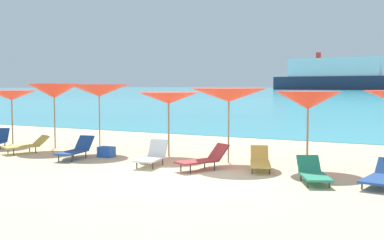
% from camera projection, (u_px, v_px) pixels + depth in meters
% --- Properties ---
extents(ground_plane, '(50.00, 100.00, 0.30)m').
position_uv_depth(ground_plane, '(295.00, 141.00, 21.24)').
color(ground_plane, beige).
extents(umbrella_0, '(1.96, 1.96, 2.12)m').
position_uv_depth(umbrella_0, '(12.00, 95.00, 18.81)').
color(umbrella_0, '#9E7F59').
rests_on(umbrella_0, ground_plane).
extents(umbrella_1, '(2.01, 2.01, 2.39)m').
position_uv_depth(umbrella_1, '(54.00, 91.00, 17.51)').
color(umbrella_1, '#9E7F59').
rests_on(umbrella_1, ground_plane).
extents(umbrella_2, '(2.31, 2.31, 2.36)m').
position_uv_depth(umbrella_2, '(99.00, 91.00, 16.59)').
color(umbrella_2, '#9E7F59').
rests_on(umbrella_2, ground_plane).
extents(umbrella_3, '(2.21, 2.21, 2.10)m').
position_uv_depth(umbrella_3, '(169.00, 98.00, 15.77)').
color(umbrella_3, '#9E7F59').
rests_on(umbrella_3, ground_plane).
extents(umbrella_4, '(2.38, 2.38, 2.24)m').
position_uv_depth(umbrella_4, '(229.00, 95.00, 14.25)').
color(umbrella_4, '#9E7F59').
rests_on(umbrella_4, ground_plane).
extents(umbrella_5, '(1.96, 1.96, 2.17)m').
position_uv_depth(umbrella_5, '(308.00, 100.00, 13.30)').
color(umbrella_5, '#9E7F59').
rests_on(umbrella_5, ground_plane).
extents(lounge_chair_0, '(1.10, 1.60, 0.57)m').
position_uv_depth(lounge_chair_0, '(27.00, 145.00, 16.38)').
color(lounge_chair_0, '#D8BF4C').
rests_on(lounge_chair_0, ground_plane).
extents(lounge_chair_2, '(1.08, 1.72, 0.59)m').
position_uv_depth(lounge_chair_2, '(260.00, 161.00, 13.11)').
color(lounge_chair_2, '#D8BF4C').
rests_on(lounge_chair_2, ground_plane).
extents(lounge_chair_5, '(0.76, 1.39, 0.72)m').
position_uv_depth(lounge_chair_5, '(152.00, 156.00, 13.75)').
color(lounge_chair_5, white).
rests_on(lounge_chair_5, ground_plane).
extents(lounge_chair_6, '(1.20, 1.59, 0.69)m').
position_uv_depth(lounge_chair_6, '(203.00, 159.00, 13.07)').
color(lounge_chair_6, '#A53333').
rests_on(lounge_chair_6, ground_plane).
extents(lounge_chair_7, '(0.80, 1.64, 0.68)m').
position_uv_depth(lounge_chair_7, '(76.00, 149.00, 15.09)').
color(lounge_chair_7, '#1E478C').
rests_on(lounge_chair_7, ground_plane).
extents(lounge_chair_8, '(1.17, 1.61, 0.57)m').
position_uv_depth(lounge_chair_8, '(313.00, 173.00, 11.41)').
color(lounge_chair_8, '#268C66').
rests_on(lounge_chair_8, ground_plane).
extents(lounge_chair_9, '(0.86, 1.71, 0.57)m').
position_uv_depth(lounge_chair_9, '(382.00, 176.00, 11.00)').
color(lounge_chair_9, '#1E478C').
rests_on(lounge_chair_9, ground_plane).
extents(cooler_box, '(0.52, 0.39, 0.34)m').
position_uv_depth(cooler_box, '(106.00, 152.00, 15.45)').
color(cooler_box, blue).
rests_on(cooler_box, ground_plane).
extents(cruise_ship, '(62.86, 17.21, 19.06)m').
position_uv_depth(cruise_ship, '(333.00, 76.00, 239.84)').
color(cruise_ship, '#262D47').
rests_on(cruise_ship, ocean_water).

